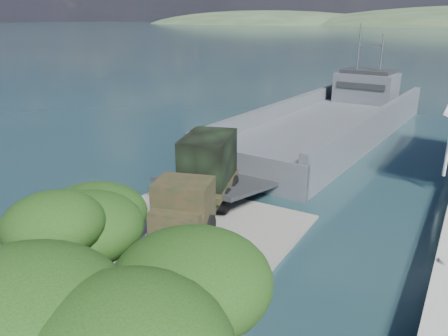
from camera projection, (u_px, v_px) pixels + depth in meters
ground at (153, 260)px, 19.59m from camera, size 1400.00×1400.00×0.00m
boat_ramp at (138, 266)px, 18.69m from camera, size 10.00×18.00×0.50m
shoreline_rocks at (67, 225)px, 22.94m from camera, size 3.20×5.60×0.90m
landing_craft at (328, 128)px, 39.25m from camera, size 11.13×35.78×10.48m
military_truck at (201, 179)px, 22.54m from camera, size 4.81×8.67×3.86m
soldier at (113, 237)px, 18.52m from camera, size 0.88×0.83×2.02m
overhang_tree at (104, 299)px, 8.12m from camera, size 7.39×6.81×6.71m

